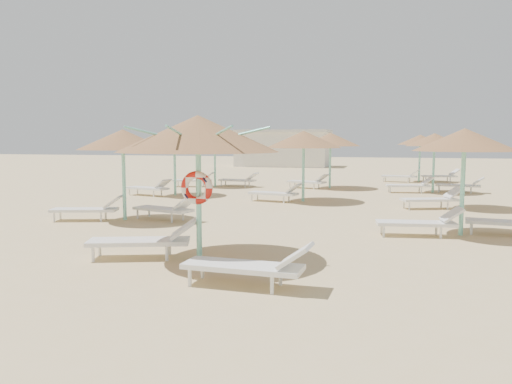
# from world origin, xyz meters

# --- Properties ---
(ground) EXTENTS (120.00, 120.00, 0.00)m
(ground) POSITION_xyz_m (0.00, 0.00, 0.00)
(ground) COLOR tan
(ground) RESTS_ON ground
(main_palapa) EXTENTS (3.19, 3.19, 2.86)m
(main_palapa) POSITION_xyz_m (-0.50, 0.27, 2.49)
(main_palapa) COLOR #7FDDC4
(main_palapa) RESTS_ON ground
(lounger_main_a) EXTENTS (2.25, 1.30, 0.79)m
(lounger_main_a) POSITION_xyz_m (-1.57, 0.08, 0.37)
(lounger_main_a) COLOR white
(lounger_main_a) RESTS_ON ground
(lounger_main_b) EXTENTS (2.13, 0.73, 0.77)m
(lounger_main_b) POSITION_xyz_m (1.01, -1.32, 0.37)
(lounger_main_b) COLOR white
(lounger_main_b) RESTS_ON ground
(palapa_field) EXTENTS (18.58, 18.99, 2.72)m
(palapa_field) POSITION_xyz_m (1.79, 11.01, 2.30)
(palapa_field) COLOR #7FDDC4
(palapa_field) RESTS_ON ground
(service_hut) EXTENTS (8.40, 4.40, 3.25)m
(service_hut) POSITION_xyz_m (-6.00, 35.00, 1.64)
(service_hut) COLOR silver
(service_hut) RESTS_ON ground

